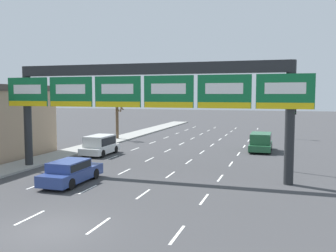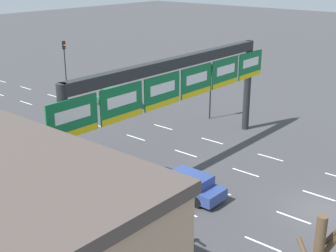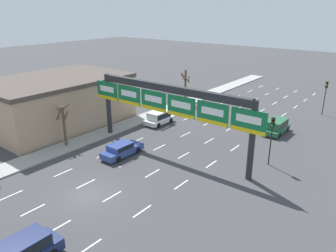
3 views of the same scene
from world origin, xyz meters
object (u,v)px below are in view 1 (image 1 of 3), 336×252
sign_gantry (144,89)px  traffic_light_mid_block (294,122)px  suv_green (261,141)px  car_blue (71,171)px  traffic_light_near_gantry (288,110)px  tree_bare_third (117,114)px  suv_white (100,144)px

sign_gantry → traffic_light_mid_block: (9.35, 3.87, -2.20)m
suv_green → car_blue: 19.10m
traffic_light_near_gantry → sign_gantry: bearing=-111.2°
tree_bare_third → traffic_light_near_gantry: bearing=20.6°
suv_white → traffic_light_mid_block: 16.36m
suv_white → tree_bare_third: tree_bare_third is taller
sign_gantry → traffic_light_mid_block: 10.36m
sign_gantry → traffic_light_mid_block: bearing=22.5°
suv_green → traffic_light_near_gantry: 11.66m
car_blue → traffic_light_mid_block: bearing=30.4°
tree_bare_third → suv_green: bearing=-13.8°
suv_green → car_blue: size_ratio=0.96×
suv_white → traffic_light_mid_block: (15.96, -2.59, 2.49)m
traffic_light_near_gantry → traffic_light_mid_block: traffic_light_mid_block is taller
suv_green → tree_bare_third: size_ratio=0.87×
traffic_light_near_gantry → traffic_light_mid_block: size_ratio=1.00×
traffic_light_near_gantry → tree_bare_third: 20.19m
traffic_light_mid_block → suv_green: bearing=106.6°
sign_gantry → traffic_light_near_gantry: 25.62m
car_blue → traffic_light_near_gantry: 30.21m
traffic_light_mid_block → sign_gantry: bearing=-157.5°
suv_green → traffic_light_mid_block: traffic_light_mid_block is taller
car_blue → traffic_light_mid_block: 14.93m
suv_green → traffic_light_near_gantry: bearing=77.4°
suv_white → tree_bare_third: (-3.08, 10.25, 2.01)m
car_blue → tree_bare_third: bearing=107.4°
traffic_light_near_gantry → tree_bare_third: (-18.90, -7.09, -0.47)m
suv_white → traffic_light_near_gantry: (15.82, 17.34, 2.48)m
sign_gantry → suv_white: (-6.61, 6.46, -4.70)m
suv_green → traffic_light_near_gantry: size_ratio=0.94×
sign_gantry → suv_white: sign_gantry is taller
suv_green → car_blue: suv_green is taller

